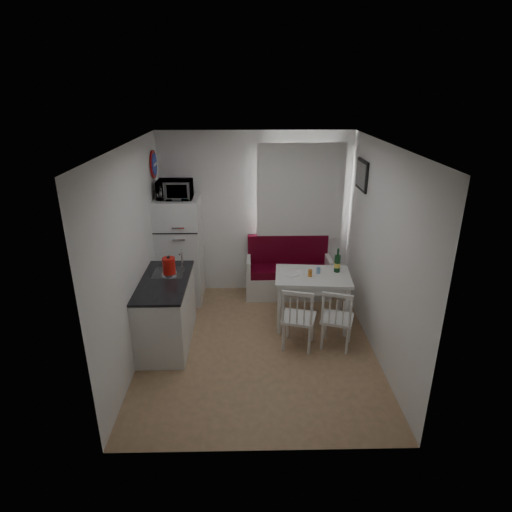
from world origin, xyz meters
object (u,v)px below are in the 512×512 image
Objects in this scene: dining_table at (313,280)px; fridge at (180,250)px; chair_left at (300,313)px; kitchen_counter at (167,311)px; microwave at (175,189)px; wine_bottle at (338,260)px; bench at (288,276)px; chair_right at (339,314)px; kettle at (169,266)px.

dining_table is 2.13m from fridge.
dining_table is 2.17× the size of chair_left.
kitchen_counter is 1.80m from microwave.
wine_bottle is at bearing 66.92° from chair_left.
wine_bottle is (2.31, -0.69, -0.86)m from microwave.
microwave is at bearing 162.89° from dining_table.
chair_right is (0.50, -1.61, 0.20)m from bench.
fridge is (-2.21, 1.49, 0.31)m from chair_right.
dining_table is 4.12× the size of kettle.
chair_right is 0.99× the size of microwave.
chair_right is at bearing 15.59° from chair_left.
fridge reaches higher than kettle.
bench is at bearing 3.74° from fridge.
chair_right is 1.88× the size of kettle.
kettle is at bearing 72.35° from kitchen_counter.
kettle is at bearing -178.51° from chair_left.
kitchen_counter is 2.03m from dining_table.
fridge is at bearing 90.00° from microwave.
bench is at bearing 109.65° from dining_table.
microwave is 1.29m from kettle.
dining_table is 2.39m from microwave.
kitchen_counter reaches higher than bench.
chair_right is at bearing -64.36° from dining_table.
kitchen_counter is 5.00× the size of kettle.
kitchen_counter is at bearing -163.56° from dining_table.
kitchen_counter is 2.43m from wine_bottle.
kettle is (0.03, -1.09, 0.20)m from fridge.
bench is 1.62m from chair_left.
chair_left is 1.45× the size of wine_bottle.
microwave is 1.45× the size of wine_bottle.
dining_table is 0.72m from chair_right.
chair_right is 2.93m from microwave.
kitchen_counter is 2.63× the size of microwave.
wine_bottle is (2.31, -0.74, 0.11)m from fridge.
fridge reaches higher than chair_left.
chair_right is at bearing -97.53° from wine_bottle.
fridge is 2.42m from wine_bottle.
kitchen_counter is 0.60m from kettle.
chair_right is at bearing -72.66° from bench.
fridge is (-1.71, 1.50, 0.29)m from chair_left.
dining_table is 2.16× the size of microwave.
bench is 1.05m from dining_table.
chair_right is 0.30× the size of fridge.
fridge is (0.02, 1.24, 0.38)m from kitchen_counter.
fridge is 6.30× the size of kettle.
dining_table is at bearing -164.05° from wine_bottle.
kettle reaches higher than chair_right.
fridge is at bearing 161.65° from dining_table.
chair_right is (0.50, 0.00, -0.02)m from chair_left.
wine_bottle is at bearing -16.59° from microwave.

